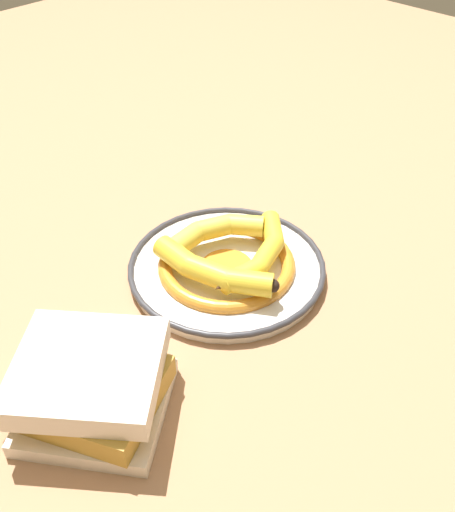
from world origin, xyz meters
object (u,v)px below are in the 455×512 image
(decorative_bowl, at_px, (227,266))
(book_stack, at_px, (89,387))
(banana_a, at_px, (260,254))
(banana_b, at_px, (217,230))
(banana_c, at_px, (208,269))

(decorative_bowl, height_order, book_stack, book_stack)
(banana_a, bearing_deg, banana_b, 73.41)
(banana_c, bearing_deg, banana_b, 111.75)
(decorative_bowl, distance_m, banana_b, 0.06)
(decorative_bowl, relative_size, banana_a, 1.55)
(banana_b, height_order, book_stack, book_stack)
(banana_a, relative_size, banana_b, 1.19)
(book_stack, bearing_deg, banana_b, -104.45)
(decorative_bowl, height_order, banana_c, banana_c)
(banana_a, distance_m, banana_b, 0.09)
(banana_c, bearing_deg, decorative_bowl, 87.48)
(decorative_bowl, xyz_separation_m, banana_c, (0.01, -0.05, 0.03))
(banana_b, bearing_deg, banana_a, 116.39)
(banana_a, xyz_separation_m, banana_b, (-0.09, -0.00, 0.00))
(decorative_bowl, bearing_deg, banana_a, 34.55)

